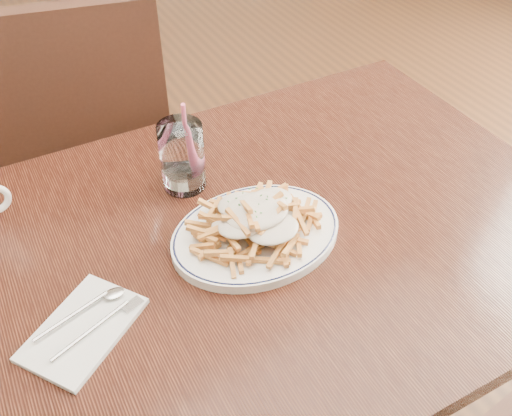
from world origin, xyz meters
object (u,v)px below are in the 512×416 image
loaded_fries (256,216)px  water_glass (183,160)px  table (248,268)px  chair_far (78,155)px  fries_plate (256,234)px

loaded_fries → water_glass: water_glass is taller
table → chair_far: 0.67m
water_glass → loaded_fries: bearing=-75.4°
fries_plate → loaded_fries: 0.04m
table → chair_far: size_ratio=1.21×
table → chair_far: (-0.16, 0.64, -0.11)m
loaded_fries → water_glass: 0.20m
chair_far → water_glass: size_ratio=5.55×
fries_plate → water_glass: water_glass is taller
table → water_glass: size_ratio=6.71×
table → water_glass: (-0.04, 0.18, 0.14)m
fries_plate → water_glass: bearing=104.6°
fries_plate → water_glass: (-0.05, 0.19, 0.05)m
chair_far → water_glass: chair_far is taller
water_glass → table: bearing=-77.7°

